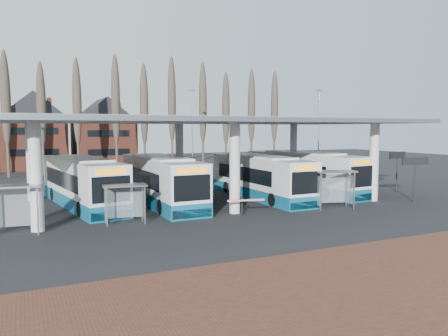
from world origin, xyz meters
name	(u,v)px	position (x,y,z in m)	size (l,w,h in m)	color
ground	(253,220)	(0.00, 0.00, 0.00)	(140.00, 140.00, 0.00)	black
brick_strip	(413,283)	(0.00, -12.00, 0.01)	(70.00, 10.00, 0.03)	brown
station_canopy	(203,127)	(0.00, 8.00, 5.68)	(32.00, 16.00, 6.34)	silver
poplar_row	(129,103)	(0.00, 33.00, 8.78)	(45.10, 1.10, 14.50)	#473D33
lamp_post_b	(192,131)	(6.00, 26.00, 5.34)	(0.80, 0.16, 10.17)	slate
lamp_post_c	(319,131)	(20.00, 20.00, 5.34)	(0.80, 0.16, 10.17)	slate
bus_0	(82,183)	(-8.78, 9.65, 1.66)	(4.52, 12.96, 3.53)	silver
bus_1	(161,181)	(-3.35, 8.17, 1.68)	(2.86, 12.83, 3.56)	silver
bus_2	(259,178)	(4.73, 7.54, 1.62)	(2.76, 12.41, 3.44)	silver
bus_3	(302,173)	(9.67, 8.60, 1.68)	(4.34, 13.07, 3.57)	silver
shelter_0	(14,198)	(-13.13, 2.37, 1.91)	(2.97, 1.73, 2.63)	gray
shelter_1	(125,195)	(-7.27, 2.41, 1.69)	(2.61, 1.48, 2.33)	gray
shelter_2	(333,181)	(7.07, 1.23, 1.93)	(3.12, 2.06, 2.66)	gray
info_sign_0	(415,165)	(14.49, 0.80, 2.85)	(2.27, 0.53, 3.40)	black
info_sign_1	(397,158)	(17.19, 5.09, 2.99)	(2.36, 0.66, 3.56)	black
barrier	(245,202)	(0.16, 1.33, 0.94)	(2.41, 0.90, 1.22)	black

